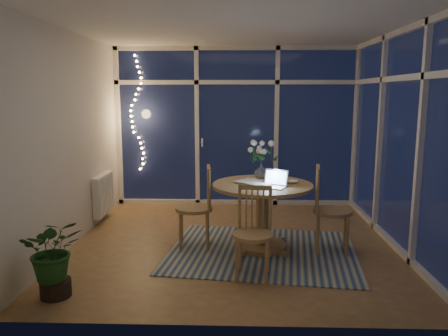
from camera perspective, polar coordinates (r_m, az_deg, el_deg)
The scene contains 25 objects.
floor at distance 5.57m, azimuth 1.52°, elevation -9.69°, with size 4.00×4.00×0.00m, color brown.
ceiling at distance 5.31m, azimuth 1.65°, elevation 17.83°, with size 4.00×4.00×0.00m, color silver.
wall_back at distance 7.28m, azimuth 1.66°, elevation 5.38°, with size 4.00×0.04×2.60m, color silver.
wall_front at distance 3.30m, azimuth 1.40°, elevation 0.08°, with size 4.00×0.04×2.60m, color silver.
wall_left at distance 5.66m, azimuth -19.16°, elevation 3.59°, with size 0.04×4.00×2.60m, color silver.
wall_right at distance 5.64m, azimuth 22.38°, elevation 3.38°, with size 0.04×4.00×2.60m, color silver.
window_wall_back at distance 7.24m, azimuth 1.66°, elevation 5.36°, with size 4.00×0.10×2.60m, color white.
window_wall_right at distance 5.63m, azimuth 22.00°, elevation 3.39°, with size 0.10×4.00×2.60m, color white.
radiator at distance 6.62m, azimuth -15.48°, elevation -3.29°, with size 0.10×0.70×0.58m, color white.
fairy_lights at distance 7.34m, azimuth -11.43°, elevation 6.99°, with size 0.24×0.10×1.85m, color #F5B262, non-canonical shape.
garden_patio at distance 10.44m, azimuth 4.43°, elevation -0.83°, with size 12.00×6.00×0.10m, color black.
garden_fence at distance 10.80m, azimuth 1.72°, elevation 4.69°, with size 11.00×0.08×1.80m, color #361F13.
neighbour_roof at distance 13.76m, azimuth 3.06°, elevation 11.19°, with size 7.00×3.00×2.20m, color #34353E.
garden_shrubs at distance 8.81m, azimuth -3.54°, elevation 0.56°, with size 0.90×0.90×0.90m, color black.
rug at distance 5.27m, azimuth 4.99°, elevation -10.82°, with size 2.18×1.75×0.01m, color #B7B494.
dining_table at distance 5.24m, azimuth 4.99°, elevation -6.38°, with size 1.18×1.18×0.80m, color olive.
chair_left at distance 5.29m, azimuth -3.95°, elevation -5.05°, with size 0.47×0.47×1.01m, color olive.
chair_right at distance 5.27m, azimuth 14.01°, elevation -5.23°, with size 0.48×0.48×1.04m, color olive.
chair_front at distance 4.44m, azimuth 3.82°, elevation -8.45°, with size 0.43×0.43×0.94m, color olive.
laptop at distance 4.94m, azimuth 6.35°, elevation -1.35°, with size 0.29×0.25×0.21m, color silver, non-canonical shape.
flower_vase at distance 5.43m, azimuth 4.91°, elevation -0.31°, with size 0.20×0.20×0.21m, color white.
bowl at distance 5.22m, azimuth 8.89°, elevation -1.77°, with size 0.15×0.15×0.04m, color white.
newspapers at distance 5.19m, azimuth 4.00°, elevation -1.81°, with size 0.41×0.31×0.02m, color silver.
phone at distance 5.08m, azimuth 6.31°, elevation -2.18°, with size 0.11×0.05×0.01m, color black.
potted_plant at distance 4.34m, azimuth -21.37°, elevation -10.81°, with size 0.54×0.47×0.76m, color #1B4D1E.
Camera 1 is at (0.02, -5.25, 1.86)m, focal length 35.00 mm.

